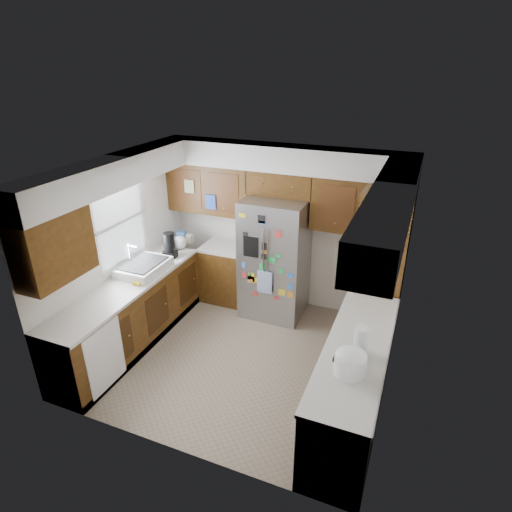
# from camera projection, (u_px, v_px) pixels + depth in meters

# --- Properties ---
(floor) EXTENTS (3.60, 3.60, 0.00)m
(floor) POSITION_uv_depth(u_px,v_px,m) (242.00, 356.00, 5.63)
(floor) COLOR gray
(floor) RESTS_ON ground
(room_shell) EXTENTS (3.64, 3.24, 2.52)m
(room_shell) POSITION_uv_depth(u_px,v_px,m) (244.00, 216.00, 5.20)
(room_shell) COLOR white
(room_shell) RESTS_ON ground
(left_counter_run) EXTENTS (1.36, 3.20, 0.92)m
(left_counter_run) POSITION_uv_depth(u_px,v_px,m) (153.00, 307.00, 5.93)
(left_counter_run) COLOR #3A240B
(left_counter_run) RESTS_ON ground
(right_counter_run) EXTENTS (0.63, 2.25, 0.92)m
(right_counter_run) POSITION_uv_depth(u_px,v_px,m) (353.00, 384.00, 4.54)
(right_counter_run) COLOR #3A240B
(right_counter_run) RESTS_ON ground
(pantry) EXTENTS (0.60, 0.90, 2.15)m
(pantry) POSITION_uv_depth(u_px,v_px,m) (381.00, 266.00, 5.63)
(pantry) COLOR #3A240B
(pantry) RESTS_ON ground
(fridge) EXTENTS (0.90, 0.79, 1.80)m
(fridge) POSITION_uv_depth(u_px,v_px,m) (275.00, 258.00, 6.26)
(fridge) COLOR gray
(fridge) RESTS_ON ground
(bridge_cabinet) EXTENTS (0.96, 0.34, 0.35)m
(bridge_cabinet) POSITION_uv_depth(u_px,v_px,m) (282.00, 183.00, 5.99)
(bridge_cabinet) COLOR #3A240B
(bridge_cabinet) RESTS_ON fridge
(fridge_top_items) EXTENTS (0.67, 0.29, 0.26)m
(fridge_top_items) POSITION_uv_depth(u_px,v_px,m) (283.00, 163.00, 5.83)
(fridge_top_items) COLOR #153CBE
(fridge_top_items) RESTS_ON bridge_cabinet
(sink_assembly) EXTENTS (0.52, 0.73, 0.37)m
(sink_assembly) POSITION_uv_depth(u_px,v_px,m) (143.00, 267.00, 5.80)
(sink_assembly) COLOR white
(sink_assembly) RESTS_ON left_counter_run
(left_counter_clutter) EXTENTS (0.30, 0.83, 0.38)m
(left_counter_clutter) POSITION_uv_depth(u_px,v_px,m) (175.00, 243.00, 6.38)
(left_counter_clutter) COLOR black
(left_counter_clutter) RESTS_ON left_counter_run
(rice_cooker) EXTENTS (0.31, 0.30, 0.26)m
(rice_cooker) POSITION_uv_depth(u_px,v_px,m) (350.00, 361.00, 3.90)
(rice_cooker) COLOR white
(rice_cooker) RESTS_ON right_counter_run
(paper_towel) EXTENTS (0.13, 0.13, 0.30)m
(paper_towel) POSITION_uv_depth(u_px,v_px,m) (361.00, 340.00, 4.17)
(paper_towel) COLOR white
(paper_towel) RESTS_ON right_counter_run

